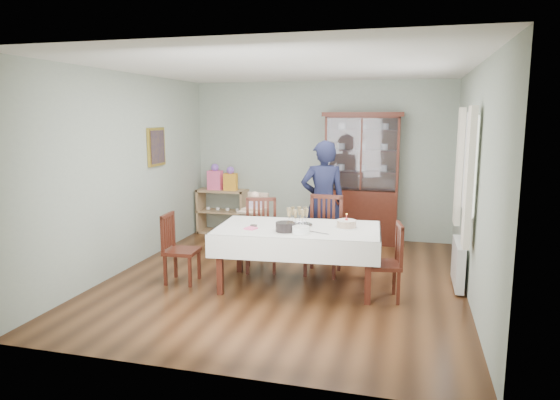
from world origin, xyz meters
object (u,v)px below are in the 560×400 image
(gift_bag_pink, at_px, (215,178))
(chair_end_right, at_px, (383,277))
(woman, at_px, (323,202))
(birthday_cake, at_px, (346,224))
(gift_bag_orange, at_px, (230,180))
(sideboard, at_px, (222,211))
(dining_table, at_px, (298,257))
(champagne_tray, at_px, (297,220))
(chair_far_right, at_px, (323,251))
(china_cabinet, at_px, (362,176))
(chair_far_left, at_px, (261,249))
(high_chair, at_px, (255,231))
(chair_end_left, at_px, (181,262))

(gift_bag_pink, bearing_deg, chair_end_right, -39.97)
(woman, bearing_deg, chair_end_right, 105.44)
(chair_end_right, xyz_separation_m, birthday_cake, (-0.48, 0.27, 0.54))
(gift_bag_orange, bearing_deg, sideboard, 173.39)
(dining_table, distance_m, champagne_tray, 0.45)
(dining_table, height_order, birthday_cake, birthday_cake)
(gift_bag_pink, bearing_deg, champagne_tray, -49.13)
(chair_far_right, bearing_deg, china_cabinet, 82.08)
(dining_table, bearing_deg, champagne_tray, 107.59)
(chair_far_left, bearing_deg, high_chair, 99.02)
(sideboard, xyz_separation_m, gift_bag_pink, (-0.12, -0.02, 0.61))
(high_chair, relative_size, birthday_cake, 3.67)
(china_cabinet, distance_m, sideboard, 2.60)
(china_cabinet, distance_m, chair_far_left, 2.40)
(chair_end_right, height_order, gift_bag_pink, gift_bag_pink)
(champagne_tray, distance_m, birthday_cake, 0.61)
(sideboard, distance_m, birthday_cake, 3.53)
(high_chair, distance_m, gift_bag_orange, 1.69)
(chair_far_right, height_order, chair_end_left, chair_far_right)
(chair_far_left, height_order, chair_far_right, chair_far_right)
(chair_far_left, relative_size, chair_far_right, 0.94)
(china_cabinet, distance_m, high_chair, 2.09)
(sideboard, bearing_deg, china_cabinet, -0.49)
(dining_table, distance_m, high_chair, 1.48)
(china_cabinet, xyz_separation_m, high_chair, (-1.45, -1.31, -0.73))
(chair_far_left, height_order, gift_bag_pink, gift_bag_pink)
(chair_far_left, relative_size, birthday_cake, 3.62)
(dining_table, bearing_deg, chair_far_left, 139.81)
(dining_table, bearing_deg, woman, 85.11)
(chair_end_left, height_order, gift_bag_pink, gift_bag_pink)
(high_chair, bearing_deg, chair_far_right, -18.56)
(chair_end_right, height_order, high_chair, high_chair)
(chair_end_right, relative_size, woman, 0.51)
(chair_end_right, bearing_deg, gift_bag_orange, -142.89)
(chair_end_right, bearing_deg, chair_end_left, -99.21)
(sideboard, height_order, birthday_cake, birthday_cake)
(china_cabinet, distance_m, chair_end_right, 2.83)
(china_cabinet, bearing_deg, chair_end_left, -126.83)
(champagne_tray, distance_m, gift_bag_orange, 2.98)
(gift_bag_orange, bearing_deg, china_cabinet, -0.04)
(gift_bag_orange, bearing_deg, dining_table, -53.92)
(china_cabinet, distance_m, gift_bag_orange, 2.33)
(chair_far_left, bearing_deg, champagne_tray, -52.49)
(chair_far_right, relative_size, champagne_tray, 2.77)
(high_chair, distance_m, champagne_tray, 1.47)
(dining_table, relative_size, champagne_tray, 5.51)
(china_cabinet, xyz_separation_m, champagne_tray, (-0.55, -2.39, -0.29))
(chair_end_right, bearing_deg, sideboard, -141.44)
(sideboard, height_order, gift_bag_orange, gift_bag_orange)
(birthday_cake, distance_m, gift_bag_orange, 3.37)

